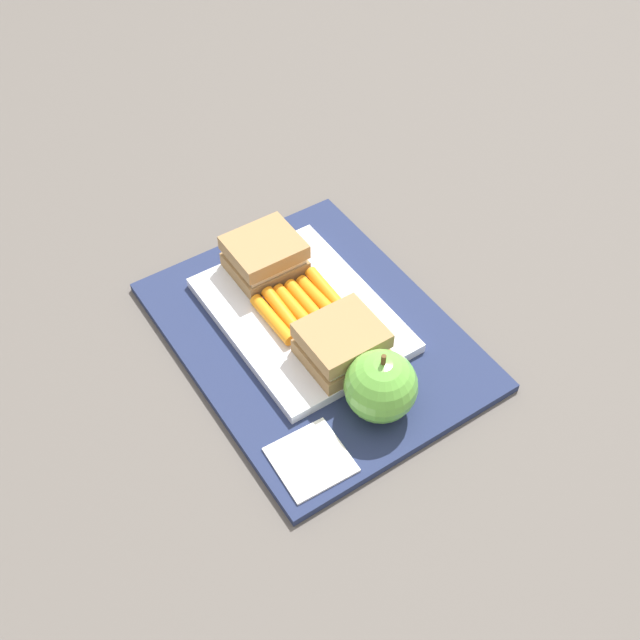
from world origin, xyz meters
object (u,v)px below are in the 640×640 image
at_px(carrot_sticks_bundle, 301,306).
at_px(apple, 384,384).
at_px(paper_napkin, 311,460).
at_px(sandwich_half_left, 265,256).
at_px(food_tray, 302,314).
at_px(sandwich_half_right, 342,343).

distance_m(carrot_sticks_bundle, apple, 0.15).
bearing_deg(paper_napkin, sandwich_half_left, 158.95).
bearing_deg(paper_napkin, carrot_sticks_bundle, 150.22).
height_order(food_tray, apple, apple).
bearing_deg(sandwich_half_right, food_tray, 180.00).
height_order(apple, paper_napkin, apple).
xyz_separation_m(sandwich_half_right, carrot_sticks_bundle, (-0.08, 0.00, -0.02)).
height_order(sandwich_half_right, apple, apple).
xyz_separation_m(food_tray, sandwich_half_right, (0.08, 0.00, 0.03)).
height_order(sandwich_half_left, sandwich_half_right, same).
relative_size(food_tray, sandwich_half_left, 2.88).
bearing_deg(carrot_sticks_bundle, apple, 1.53).
relative_size(food_tray, sandwich_half_right, 2.88).
bearing_deg(sandwich_half_right, apple, 3.45).
xyz_separation_m(sandwich_half_left, carrot_sticks_bundle, (0.08, 0.00, -0.02)).
distance_m(carrot_sticks_bundle, paper_napkin, 0.19).
distance_m(food_tray, carrot_sticks_bundle, 0.01).
height_order(food_tray, sandwich_half_left, sandwich_half_left).
relative_size(food_tray, carrot_sticks_bundle, 2.64).
height_order(sandwich_half_right, carrot_sticks_bundle, sandwich_half_right).
distance_m(apple, paper_napkin, 0.10).
bearing_deg(paper_napkin, food_tray, 150.21).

